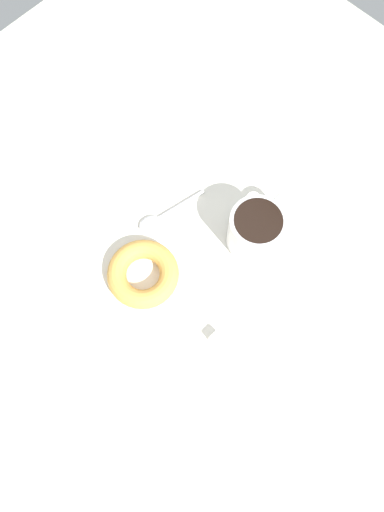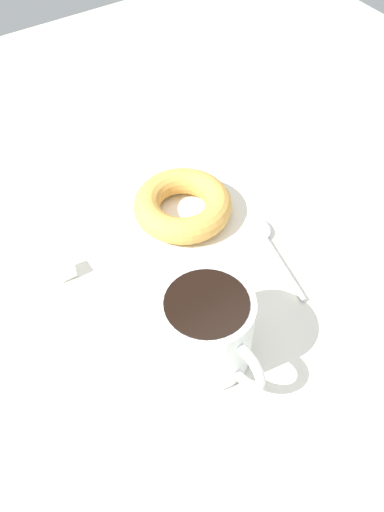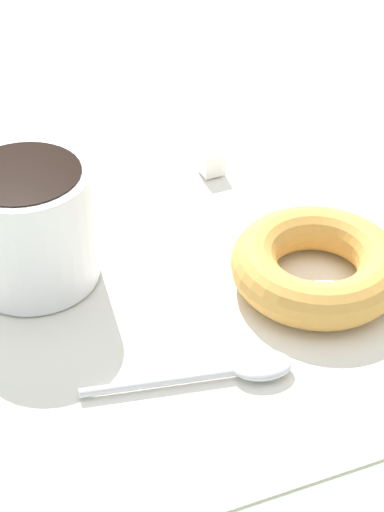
{
  "view_description": "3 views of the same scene",
  "coord_description": "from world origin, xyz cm",
  "px_view_note": "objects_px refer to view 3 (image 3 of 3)",
  "views": [
    {
      "loc": [
        19.34,
        17.6,
        76.99
      ],
      "look_at": [
        0.74,
        -0.55,
        2.3
      ],
      "focal_mm": 35.0,
      "sensor_mm": 36.0,
      "label": 1
    },
    {
      "loc": [
        -32.05,
        20.81,
        47.97
      ],
      "look_at": [
        0.74,
        -0.55,
        2.3
      ],
      "focal_mm": 40.0,
      "sensor_mm": 36.0,
      "label": 2
    },
    {
      "loc": [
        -16.65,
        -41.27,
        36.87
      ],
      "look_at": [
        0.74,
        -0.55,
        2.3
      ],
      "focal_mm": 60.0,
      "sensor_mm": 36.0,
      "label": 3
    }
  ],
  "objects_px": {
    "spoon": "(235,370)",
    "sugar_cube": "(212,162)",
    "donut": "(317,265)",
    "coffee_cup": "(26,225)"
  },
  "relations": [
    {
      "from": "spoon",
      "to": "sugar_cube",
      "type": "relative_size",
      "value": 7.11
    },
    {
      "from": "coffee_cup",
      "to": "donut",
      "type": "bearing_deg",
      "value": -25.68
    },
    {
      "from": "spoon",
      "to": "sugar_cube",
      "type": "bearing_deg",
      "value": 69.37
    },
    {
      "from": "donut",
      "to": "sugar_cube",
      "type": "relative_size",
      "value": 6.4
    },
    {
      "from": "coffee_cup",
      "to": "spoon",
      "type": "height_order",
      "value": "coffee_cup"
    },
    {
      "from": "coffee_cup",
      "to": "sugar_cube",
      "type": "relative_size",
      "value": 6.63
    },
    {
      "from": "donut",
      "to": "sugar_cube",
      "type": "height_order",
      "value": "donut"
    },
    {
      "from": "coffee_cup",
      "to": "spoon",
      "type": "xyz_separation_m",
      "value": [
        0.09,
        -0.14,
        -0.04
      ]
    },
    {
      "from": "spoon",
      "to": "sugar_cube",
      "type": "xyz_separation_m",
      "value": [
        0.08,
        0.21,
        0.0
      ]
    },
    {
      "from": "donut",
      "to": "spoon",
      "type": "height_order",
      "value": "donut"
    }
  ]
}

